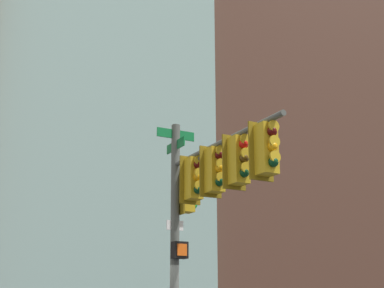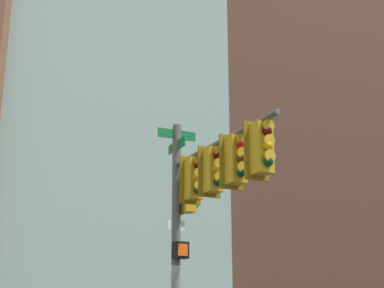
{
  "view_description": "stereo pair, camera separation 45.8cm",
  "coord_description": "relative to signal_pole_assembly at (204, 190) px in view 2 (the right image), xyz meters",
  "views": [
    {
      "loc": [
        1.08,
        13.75,
        1.59
      ],
      "look_at": [
        -0.31,
        0.86,
        5.33
      ],
      "focal_mm": 52.08,
      "sensor_mm": 36.0,
      "label": 1
    },
    {
      "loc": [
        0.63,
        13.79,
        1.59
      ],
      "look_at": [
        -0.31,
        0.86,
        5.33
      ],
      "focal_mm": 52.08,
      "sensor_mm": 36.0,
      "label": 2
    }
  ],
  "objects": [
    {
      "name": "signal_pole_assembly",
      "position": [
        0.0,
        0.0,
        0.0
      ],
      "size": [
        2.24,
        4.7,
        6.07
      ],
      "rotation": [
        0.0,
        0.0,
        1.95
      ],
      "color": "#4C514C",
      "rests_on": "ground_plane"
    },
    {
      "name": "building_brick_nearside",
      "position": [
        -15.46,
        -42.84,
        14.0
      ],
      "size": [
        27.28,
        17.21,
        36.21
      ],
      "primitive_type": "cube",
      "color": "brown",
      "rests_on": "ground_plane"
    }
  ]
}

